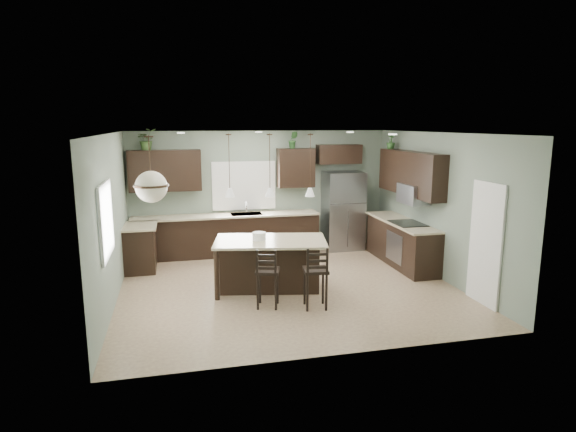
{
  "coord_description": "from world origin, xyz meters",
  "views": [
    {
      "loc": [
        -1.93,
        -8.26,
        2.97
      ],
      "look_at": [
        0.1,
        0.4,
        1.25
      ],
      "focal_mm": 30.0,
      "sensor_mm": 36.0,
      "label": 1
    }
  ],
  "objects_px": {
    "kitchen_island": "(271,265)",
    "bar_stool_center": "(268,277)",
    "plant_back_left": "(147,139)",
    "bar_stool_right": "(315,277)",
    "serving_dish": "(259,236)",
    "refrigerator": "(343,210)"
  },
  "relations": [
    {
      "from": "kitchen_island",
      "to": "bar_stool_center",
      "type": "xyz_separation_m",
      "value": [
        -0.21,
        -0.81,
        0.04
      ]
    },
    {
      "from": "bar_stool_center",
      "to": "plant_back_left",
      "type": "bearing_deg",
      "value": 136.87
    },
    {
      "from": "bar_stool_right",
      "to": "plant_back_left",
      "type": "xyz_separation_m",
      "value": [
        -2.7,
        3.66,
        2.11
      ]
    },
    {
      "from": "bar_stool_center",
      "to": "plant_back_left",
      "type": "relative_size",
      "value": 2.2
    },
    {
      "from": "serving_dish",
      "to": "bar_stool_center",
      "type": "height_order",
      "value": "serving_dish"
    },
    {
      "from": "bar_stool_right",
      "to": "kitchen_island",
      "type": "bearing_deg",
      "value": 124.75
    },
    {
      "from": "serving_dish",
      "to": "plant_back_left",
      "type": "bearing_deg",
      "value": 127.24
    },
    {
      "from": "bar_stool_center",
      "to": "refrigerator",
      "type": "bearing_deg",
      "value": 70.62
    },
    {
      "from": "serving_dish",
      "to": "bar_stool_center",
      "type": "xyz_separation_m",
      "value": [
        -0.01,
        -0.85,
        -0.49
      ]
    },
    {
      "from": "refrigerator",
      "to": "kitchen_island",
      "type": "height_order",
      "value": "refrigerator"
    },
    {
      "from": "kitchen_island",
      "to": "plant_back_left",
      "type": "height_order",
      "value": "plant_back_left"
    },
    {
      "from": "refrigerator",
      "to": "serving_dish",
      "type": "xyz_separation_m",
      "value": [
        -2.45,
        -2.45,
        0.07
      ]
    },
    {
      "from": "serving_dish",
      "to": "bar_stool_center",
      "type": "bearing_deg",
      "value": -90.87
    },
    {
      "from": "refrigerator",
      "to": "bar_stool_center",
      "type": "height_order",
      "value": "refrigerator"
    },
    {
      "from": "refrigerator",
      "to": "plant_back_left",
      "type": "distance_m",
      "value": 4.74
    },
    {
      "from": "plant_back_left",
      "to": "kitchen_island",
      "type": "bearing_deg",
      "value": -50.53
    },
    {
      "from": "bar_stool_center",
      "to": "bar_stool_right",
      "type": "bearing_deg",
      "value": 1.24
    },
    {
      "from": "kitchen_island",
      "to": "bar_stool_center",
      "type": "distance_m",
      "value": 0.84
    },
    {
      "from": "kitchen_island",
      "to": "plant_back_left",
      "type": "xyz_separation_m",
      "value": [
        -2.17,
        2.63,
        2.17
      ]
    },
    {
      "from": "kitchen_island",
      "to": "bar_stool_center",
      "type": "height_order",
      "value": "bar_stool_center"
    },
    {
      "from": "refrigerator",
      "to": "plant_back_left",
      "type": "height_order",
      "value": "plant_back_left"
    },
    {
      "from": "bar_stool_center",
      "to": "plant_back_left",
      "type": "height_order",
      "value": "plant_back_left"
    }
  ]
}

